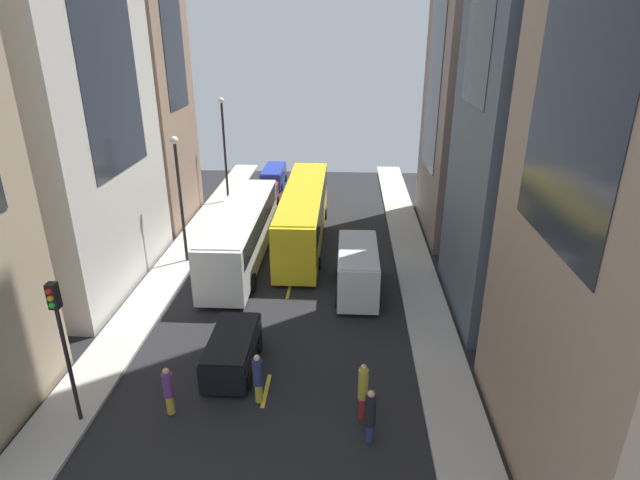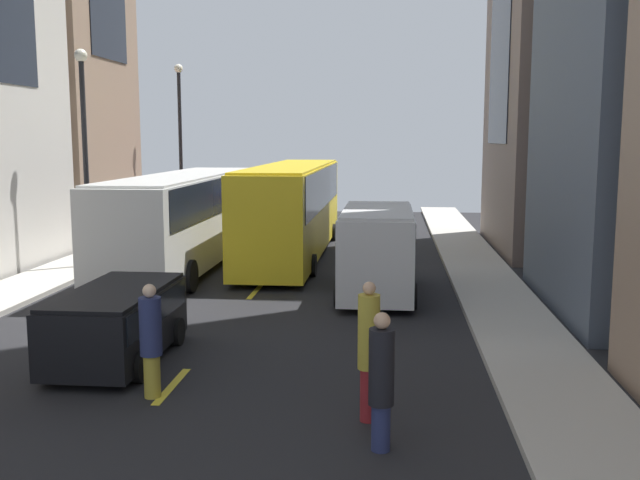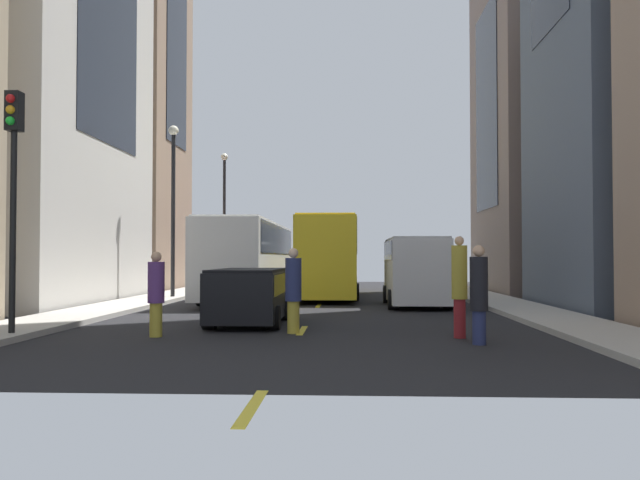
% 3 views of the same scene
% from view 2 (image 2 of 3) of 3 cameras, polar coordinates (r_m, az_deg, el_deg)
% --- Properties ---
extents(ground_plane, '(40.49, 40.49, 0.00)m').
position_cam_2_polar(ground_plane, '(26.06, -3.44, -2.19)').
color(ground_plane, black).
extents(sidewalk_west, '(2.22, 44.00, 0.15)m').
position_cam_2_polar(sidewalk_west, '(28.05, -18.00, -1.68)').
color(sidewalk_west, '#B2ADA3').
rests_on(sidewalk_west, ground).
extents(sidewalk_east, '(2.22, 44.00, 0.15)m').
position_cam_2_polar(sidewalk_east, '(25.91, 12.35, -2.25)').
color(sidewalk_east, '#B2ADA3').
rests_on(sidewalk_east, ground).
extents(lane_stripe_1, '(0.16, 2.00, 0.01)m').
position_cam_2_polar(lane_stripe_1, '(14.13, -11.61, -11.23)').
color(lane_stripe_1, yellow).
rests_on(lane_stripe_1, ground).
extents(lane_stripe_2, '(0.16, 2.00, 0.01)m').
position_cam_2_polar(lane_stripe_2, '(22.00, -5.15, -4.11)').
color(lane_stripe_2, yellow).
rests_on(lane_stripe_2, ground).
extents(lane_stripe_3, '(0.16, 2.00, 0.01)m').
position_cam_2_polar(lane_stripe_3, '(30.15, -2.19, -0.76)').
color(lane_stripe_3, yellow).
rests_on(lane_stripe_3, ground).
extents(lane_stripe_4, '(0.16, 2.00, 0.01)m').
position_cam_2_polar(lane_stripe_4, '(38.42, -0.50, 1.16)').
color(lane_stripe_4, yellow).
rests_on(lane_stripe_4, ground).
extents(lane_stripe_5, '(0.16, 2.00, 0.01)m').
position_cam_2_polar(lane_stripe_5, '(46.73, 0.59, 2.39)').
color(lane_stripe_5, yellow).
rests_on(lane_stripe_5, ground).
extents(building_east_2, '(9.46, 9.42, 19.55)m').
position_cam_2_polar(building_east_2, '(32.57, 22.69, 16.56)').
color(building_east_2, '#7A665B').
rests_on(building_east_2, ground).
extents(city_bus_white, '(2.81, 12.57, 3.35)m').
position_cam_2_polar(city_bus_white, '(25.97, -10.69, 2.13)').
color(city_bus_white, silver).
rests_on(city_bus_white, ground).
extents(streetcar_yellow, '(2.70, 13.89, 3.59)m').
position_cam_2_polar(streetcar_yellow, '(28.47, -2.12, 3.01)').
color(streetcar_yellow, yellow).
rests_on(streetcar_yellow, ground).
extents(delivery_van_white, '(2.25, 5.36, 2.58)m').
position_cam_2_polar(delivery_van_white, '(21.28, 4.53, -0.39)').
color(delivery_van_white, white).
rests_on(delivery_van_white, ground).
extents(car_black_0, '(1.98, 4.03, 1.54)m').
position_cam_2_polar(car_black_0, '(15.67, -15.72, -6.01)').
color(car_black_0, black).
rests_on(car_black_0, ground).
extents(car_blue_1, '(1.92, 4.77, 1.63)m').
position_cam_2_polar(car_blue_1, '(41.55, -4.87, 2.98)').
color(car_blue_1, '#2338AD').
rests_on(car_blue_1, ground).
extents(car_red_2, '(2.07, 4.28, 1.65)m').
position_cam_2_polar(car_red_2, '(35.32, -6.67, 2.07)').
color(car_red_2, red).
rests_on(car_red_2, ground).
extents(pedestrian_crossing_near, '(0.40, 0.40, 2.08)m').
position_cam_2_polar(pedestrian_crossing_near, '(13.33, -13.21, -7.57)').
color(pedestrian_crossing_near, gold).
rests_on(pedestrian_crossing_near, ground).
extents(pedestrian_waiting_curb, '(0.36, 0.36, 2.34)m').
position_cam_2_polar(pedestrian_waiting_curb, '(11.90, 3.86, -8.49)').
color(pedestrian_waiting_curb, maroon).
rests_on(pedestrian_waiting_curb, ground).
extents(pedestrian_crossing_mid, '(0.38, 0.38, 2.12)m').
position_cam_2_polar(pedestrian_crossing_mid, '(10.88, 4.87, -10.87)').
color(pedestrian_crossing_mid, navy).
rests_on(pedestrian_crossing_mid, ground).
extents(streetlamp_near, '(0.44, 0.44, 7.49)m').
position_cam_2_polar(streetlamp_near, '(26.49, -18.11, 7.83)').
color(streetlamp_near, black).
rests_on(streetlamp_near, ground).
extents(streetlamp_far, '(0.44, 0.44, 8.11)m').
position_cam_2_polar(streetlamp_far, '(37.33, -10.99, 8.54)').
color(streetlamp_far, black).
rests_on(streetlamp_far, ground).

